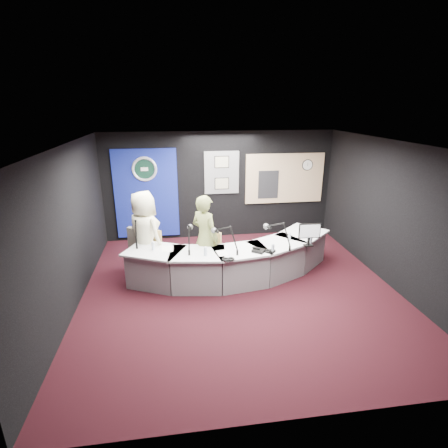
{
  "coord_description": "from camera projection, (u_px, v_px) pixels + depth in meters",
  "views": [
    {
      "loc": [
        -1.16,
        -5.92,
        3.46
      ],
      "look_at": [
        -0.2,
        0.8,
        1.1
      ],
      "focal_mm": 28.0,
      "sensor_mm": 36.0,
      "label": 1
    }
  ],
  "objects": [
    {
      "name": "headphones_near",
      "position": [
        270.0,
        251.0,
        6.71
      ],
      "size": [
        0.22,
        0.22,
        0.04
      ],
      "primitive_type": "torus",
      "color": "black",
      "rests_on": "broadcast_desk"
    },
    {
      "name": "boom_mic_d",
      "position": [
        278.0,
        232.0,
        6.88
      ],
      "size": [
        0.47,
        0.63,
        0.6
      ],
      "primitive_type": null,
      "color": "black",
      "rests_on": "broadcast_desk"
    },
    {
      "name": "booth_window_frame",
      "position": [
        285.0,
        178.0,
        9.33
      ],
      "size": [
        2.12,
        0.06,
        1.32
      ],
      "primitive_type": "cube",
      "color": "tan",
      "rests_on": "wall_back"
    },
    {
      "name": "boom_mic_c",
      "position": [
        225.0,
        236.0,
        6.67
      ],
      "size": [
        0.51,
        0.6,
        0.6
      ],
      "primitive_type": null,
      "color": "black",
      "rests_on": "broadcast_desk"
    },
    {
      "name": "boom_mic_b",
      "position": [
        190.0,
        234.0,
        6.76
      ],
      "size": [
        0.18,
        0.74,
        0.6
      ],
      "primitive_type": null,
      "color": "black",
      "rests_on": "broadcast_desk"
    },
    {
      "name": "agency_seal",
      "position": [
        144.0,
        169.0,
        8.69
      ],
      "size": [
        0.63,
        0.07,
        0.63
      ],
      "primitive_type": "torus",
      "rotation": [
        1.57,
        0.0,
        0.0
      ],
      "color": "silver",
      "rests_on": "backdrop_panel"
    },
    {
      "name": "notepad",
      "position": [
        222.0,
        253.0,
        6.65
      ],
      "size": [
        0.22,
        0.29,
        0.0
      ],
      "primitive_type": "cube",
      "rotation": [
        0.0,
        0.0,
        0.14
      ],
      "color": "white",
      "rests_on": "broadcast_desk"
    },
    {
      "name": "desk_phone",
      "position": [
        258.0,
        251.0,
        6.7
      ],
      "size": [
        0.28,
        0.27,
        0.05
      ],
      "primitive_type": "cube",
      "rotation": [
        0.0,
        0.0,
        -0.64
      ],
      "color": "black",
      "rests_on": "broadcast_desk"
    },
    {
      "name": "pinboard",
      "position": [
        222.0,
        173.0,
        9.04
      ],
      "size": [
        0.9,
        0.04,
        1.1
      ],
      "primitive_type": "cube",
      "color": "slate",
      "rests_on": "wall_back"
    },
    {
      "name": "boom_mic_a",
      "position": [
        137.0,
        229.0,
        7.05
      ],
      "size": [
        0.16,
        0.74,
        0.6
      ],
      "primitive_type": null,
      "color": "black",
      "rests_on": "broadcast_desk"
    },
    {
      "name": "person_man",
      "position": [
        145.0,
        234.0,
        7.16
      ],
      "size": [
        1.04,
        1.04,
        1.82
      ],
      "primitive_type": "imported",
      "rotation": [
        0.0,
        0.0,
        2.35
      ],
      "color": "beige",
      "rests_on": "ground"
    },
    {
      "name": "wall_left",
      "position": [
        69.0,
        230.0,
        5.97
      ],
      "size": [
        0.02,
        6.0,
        2.8
      ],
      "primitive_type": "cube",
      "color": "black",
      "rests_on": "ground"
    },
    {
      "name": "framed_photo_lower",
      "position": [
        222.0,
        184.0,
        9.1
      ],
      "size": [
        0.34,
        0.02,
        0.27
      ],
      "primitive_type": "cube",
      "color": "gray",
      "rests_on": "pinboard"
    },
    {
      "name": "booth_glow",
      "position": [
        285.0,
        178.0,
        9.32
      ],
      "size": [
        2.0,
        0.02,
        1.2
      ],
      "primitive_type": "cube",
      "color": "#FFE8A1",
      "rests_on": "booth_window_frame"
    },
    {
      "name": "wall_back",
      "position": [
        220.0,
        186.0,
        9.18
      ],
      "size": [
        6.0,
        0.02,
        2.8
      ],
      "primitive_type": "cube",
      "color": "black",
      "rests_on": "ground"
    },
    {
      "name": "computer_monitor",
      "position": [
        309.0,
        231.0,
        6.9
      ],
      "size": [
        0.45,
        0.04,
        0.31
      ],
      "primitive_type": "cube",
      "rotation": [
        0.0,
        0.0,
        -0.04
      ],
      "color": "black",
      "rests_on": "broadcast_desk"
    },
    {
      "name": "headphones_far",
      "position": [
        228.0,
        259.0,
        6.36
      ],
      "size": [
        0.2,
        0.2,
        0.03
      ],
      "primitive_type": "torus",
      "color": "black",
      "rests_on": "broadcast_desk"
    },
    {
      "name": "armchair_left",
      "position": [
        146.0,
        252.0,
        7.29
      ],
      "size": [
        0.81,
        0.81,
        1.03
      ],
      "primitive_type": null,
      "rotation": [
        0.0,
        0.0,
        -0.66
      ],
      "color": "tan",
      "rests_on": "ground"
    },
    {
      "name": "seal_center",
      "position": [
        144.0,
        169.0,
        8.7
      ],
      "size": [
        0.48,
        0.01,
        0.48
      ],
      "primitive_type": "cylinder",
      "rotation": [
        1.57,
        0.0,
        0.0
      ],
      "color": "black",
      "rests_on": "backdrop_panel"
    },
    {
      "name": "framed_photo_upper",
      "position": [
        222.0,
        162.0,
        8.92
      ],
      "size": [
        0.34,
        0.02,
        0.27
      ],
      "primitive_type": "cube",
      "color": "gray",
      "rests_on": "pinboard"
    },
    {
      "name": "armchair_right",
      "position": [
        205.0,
        255.0,
        7.2
      ],
      "size": [
        0.8,
        0.8,
        1.01
      ],
      "primitive_type": null,
      "rotation": [
        0.0,
        0.0,
        -0.74
      ],
      "color": "tan",
      "rests_on": "ground"
    },
    {
      "name": "paper_stack",
      "position": [
        167.0,
        249.0,
        6.85
      ],
      "size": [
        0.22,
        0.31,
        0.0
      ],
      "primitive_type": "cube",
      "rotation": [
        0.0,
        0.0,
        -0.01
      ],
      "color": "white",
      "rests_on": "broadcast_desk"
    },
    {
      "name": "wall_clock",
      "position": [
        307.0,
        165.0,
        9.27
      ],
      "size": [
        0.28,
        0.01,
        0.28
      ],
      "primitive_type": "cylinder",
      "rotation": [
        1.57,
        0.0,
        0.0
      ],
      "color": "white",
      "rests_on": "booth_window_frame"
    },
    {
      "name": "person_woman",
      "position": [
        205.0,
        237.0,
        7.07
      ],
      "size": [
        0.75,
        0.76,
        1.77
      ],
      "primitive_type": "imported",
      "rotation": [
        0.0,
        0.0,
        2.32
      ],
      "color": "olive",
      "rests_on": "ground"
    },
    {
      "name": "water_bottles",
      "position": [
        235.0,
        244.0,
        6.84
      ],
      "size": [
        3.24,
        0.61,
        0.18
      ],
      "primitive_type": null,
      "color": "silver",
      "rests_on": "broadcast_desk"
    },
    {
      "name": "ceiling",
      "position": [
        242.0,
        144.0,
        5.91
      ],
      "size": [
        6.0,
        6.0,
        0.02
      ],
      "primitive_type": "cube",
      "color": "silver",
      "rests_on": "ground"
    },
    {
      "name": "backdrop_panel",
      "position": [
        146.0,
        194.0,
        8.94
      ],
      "size": [
        1.6,
        0.05,
        2.3
      ],
      "primitive_type": "cube",
      "color": "navy",
      "rests_on": "wall_back"
    },
    {
      "name": "equipment_rack",
      "position": [
        268.0,
        185.0,
        9.29
      ],
      "size": [
        0.55,
        0.02,
        0.75
      ],
      "primitive_type": "cube",
      "color": "black",
      "rests_on": "booth_window_frame"
    },
    {
      "name": "draped_jacket",
      "position": [
        138.0,
        244.0,
        7.41
      ],
      "size": [
        0.46,
        0.39,
        0.7
      ],
      "primitive_type": "cube",
      "rotation": [
        0.0,
        0.0,
        -0.66
      ],
      "color": "slate",
      "rests_on": "armchair_left"
    },
    {
      "name": "ground",
      "position": [
        240.0,
        290.0,
        6.83
      ],
      "size": [
        6.0,
        6.0,
        0.0
      ],
      "primitive_type": "plane",
      "color": "black",
      "rests_on": "ground"
    },
    {
      "name": "broadcast_desk",
      "position": [
        233.0,
        261.0,
        7.22
      ],
      "size": [
        4.5,
        1.9,
        0.75
      ],
      "primitive_type": null,
      "color": "silver",
      "rests_on": "ground"
    },
    {
      "name": "wall_front",
      "position": [
        296.0,
        316.0,
        3.57
      ],
      "size": [
        6.0,
        0.02,
        2.8
      ],
      "primitive_type": "cube",
      "color": "black",
      "rests_on": "ground"
    },
    {
      "name": "wall_right",
      "position": [
        393.0,
        215.0,
        6.77
      ],
      "size": [
        0.02,
        6.0,
        2.8
      ],
      "primitive_type": "cube",
      "color": "black",
      "rests_on": "ground"
    }
  ]
}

